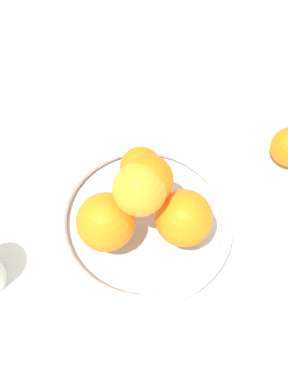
{
  "coord_description": "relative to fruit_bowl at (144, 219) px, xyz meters",
  "views": [
    {
      "loc": [
        -0.09,
        -0.24,
        0.55
      ],
      "look_at": [
        0.0,
        0.0,
        0.11
      ],
      "focal_mm": 35.0,
      "sensor_mm": 36.0,
      "label": 1
    }
  ],
  "objects": [
    {
      "name": "ground_plane",
      "position": [
        0.0,
        0.0,
        -0.02
      ],
      "size": [
        4.0,
        4.0,
        0.0
      ],
      "primitive_type": "plane",
      "color": "silver"
    },
    {
      "name": "fruit_bowl",
      "position": [
        0.0,
        0.0,
        0.0
      ],
      "size": [
        0.28,
        0.28,
        0.04
      ],
      "color": "silver",
      "rests_on": "ground_plane"
    },
    {
      "name": "orange_pile",
      "position": [
        -0.0,
        -0.01,
        0.08
      ],
      "size": [
        0.19,
        0.18,
        0.13
      ],
      "color": "orange",
      "rests_on": "fruit_bowl"
    }
  ]
}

